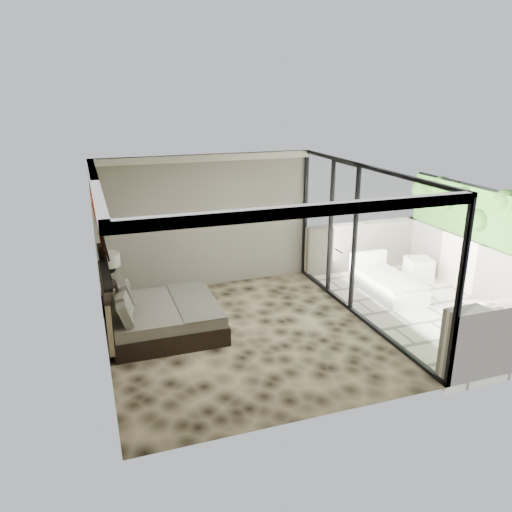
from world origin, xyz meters
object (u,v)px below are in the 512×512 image
object	(u,v)px
nightstand	(115,297)
table_lamp	(111,265)
lounger	(386,283)
ottoman	(418,269)
bed	(159,316)

from	to	relation	value
nightstand	table_lamp	size ratio (longest dim) A/B	0.84
lounger	ottoman	bearing A→B (deg)	19.15
nightstand	ottoman	world-z (taller)	nightstand
nightstand	table_lamp	xyz separation A→B (m)	(-0.03, -0.05, 0.66)
nightstand	ottoman	bearing A→B (deg)	14.56
table_lamp	nightstand	bearing A→B (deg)	59.65
table_lamp	lounger	distance (m)	5.53
bed	table_lamp	xyz separation A→B (m)	(-0.67, 1.13, 0.63)
ottoman	lounger	world-z (taller)	lounger
nightstand	lounger	size ratio (longest dim) A/B	0.33
bed	lounger	xyz separation A→B (m)	(4.74, 0.27, -0.11)
ottoman	lounger	bearing A→B (deg)	-160.98
nightstand	lounger	xyz separation A→B (m)	(5.38, -0.91, -0.07)
nightstand	lounger	bearing A→B (deg)	9.80
bed	ottoman	xyz separation A→B (m)	(5.80, 0.64, -0.06)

